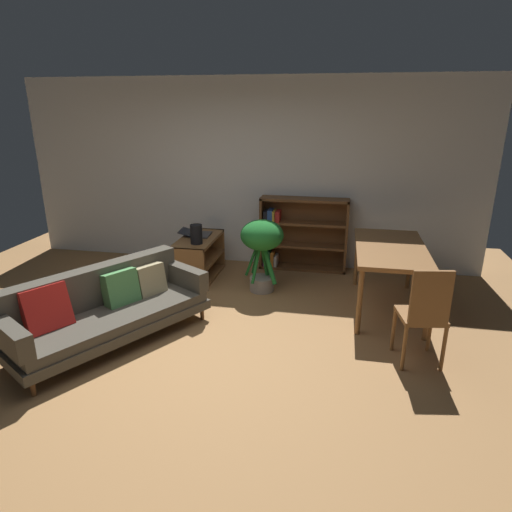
# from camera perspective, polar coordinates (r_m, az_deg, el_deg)

# --- Properties ---
(ground_plane) EXTENTS (8.16, 8.16, 0.00)m
(ground_plane) POSITION_cam_1_polar(r_m,az_deg,el_deg) (4.55, -8.39, -11.69)
(ground_plane) COLOR #9E7042
(back_wall_panel) EXTENTS (6.80, 0.10, 2.70)m
(back_wall_panel) POSITION_cam_1_polar(r_m,az_deg,el_deg) (6.59, -1.19, 10.59)
(back_wall_panel) COLOR silver
(back_wall_panel) RESTS_ON ground_plane
(fabric_couch) EXTENTS (1.67, 2.12, 0.74)m
(fabric_couch) POSITION_cam_1_polar(r_m,az_deg,el_deg) (4.76, -18.77, -6.22)
(fabric_couch) COLOR brown
(fabric_couch) RESTS_ON ground_plane
(media_console) EXTENTS (0.47, 1.02, 0.58)m
(media_console) POSITION_cam_1_polar(r_m,az_deg,el_deg) (6.18, -7.40, -0.28)
(media_console) COLOR brown
(media_console) RESTS_ON ground_plane
(open_laptop) EXTENTS (0.45, 0.35, 0.08)m
(open_laptop) POSITION_cam_1_polar(r_m,az_deg,el_deg) (6.22, -7.67, 2.87)
(open_laptop) COLOR #333338
(open_laptop) RESTS_ON media_console
(desk_speaker) EXTENTS (0.16, 0.16, 0.26)m
(desk_speaker) POSITION_cam_1_polar(r_m,az_deg,el_deg) (5.81, -7.73, 2.81)
(desk_speaker) COLOR black
(desk_speaker) RESTS_ON media_console
(potted_floor_plant) EXTENTS (0.55, 0.55, 0.94)m
(potted_floor_plant) POSITION_cam_1_polar(r_m,az_deg,el_deg) (5.58, 0.78, 1.74)
(potted_floor_plant) COLOR #9E9389
(potted_floor_plant) RESTS_ON ground_plane
(dining_table) EXTENTS (0.78, 1.49, 0.77)m
(dining_table) POSITION_cam_1_polar(r_m,az_deg,el_deg) (5.28, 16.97, 0.38)
(dining_table) COLOR brown
(dining_table) RESTS_ON ground_plane
(dining_chair_near) EXTENTS (0.45, 0.45, 0.98)m
(dining_chair_near) POSITION_cam_1_polar(r_m,az_deg,el_deg) (4.27, 20.92, -6.79)
(dining_chair_near) COLOR brown
(dining_chair_near) RESTS_ON ground_plane
(bookshelf) EXTENTS (1.26, 0.29, 1.06)m
(bookshelf) POSITION_cam_1_polar(r_m,az_deg,el_deg) (6.48, 5.58, 2.88)
(bookshelf) COLOR brown
(bookshelf) RESTS_ON ground_plane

